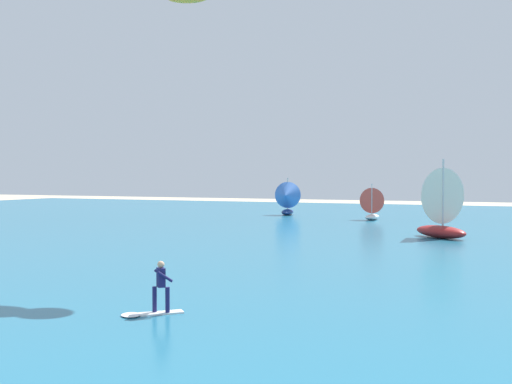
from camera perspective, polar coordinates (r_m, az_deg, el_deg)
name	(u,v)px	position (r m, az deg, el deg)	size (l,w,h in m)	color
ocean	(432,230)	(52.36, 15.85, -3.41)	(160.00, 90.00, 0.10)	#236B89
kitesurfer	(155,295)	(20.03, -9.24, -9.31)	(1.78, 1.78, 1.67)	white
sailboat_trailing	(287,198)	(69.17, 2.83, -0.56)	(3.18, 3.67, 4.16)	navy
sailboat_mid_left	(374,203)	(63.24, 10.73, -1.01)	(2.64, 3.09, 3.58)	white
sailboat_center_horizon	(434,202)	(45.95, 16.02, -0.85)	(4.95, 4.79, 5.54)	maroon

